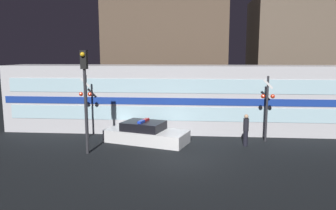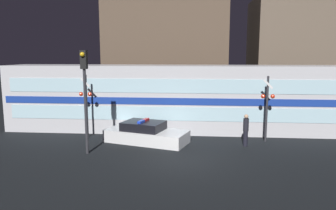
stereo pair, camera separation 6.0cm
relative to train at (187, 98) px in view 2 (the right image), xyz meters
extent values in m
plane|color=black|center=(-0.14, -6.14, -2.14)|extent=(120.00, 120.00, 0.00)
cube|color=silver|center=(0.00, 0.01, 0.00)|extent=(23.45, 2.99, 4.28)
cube|color=#193899|center=(0.00, -1.50, 0.00)|extent=(22.98, 0.03, 0.43)
cube|color=silver|center=(0.00, -1.50, -0.77)|extent=(22.28, 0.02, 0.86)
cube|color=silver|center=(0.00, -1.50, 0.94)|extent=(22.28, 0.02, 0.86)
cube|color=silver|center=(-2.18, -3.16, -1.79)|extent=(5.00, 3.22, 0.70)
cube|color=black|center=(-2.36, -3.11, -1.19)|extent=(2.63, 2.28, 0.48)
cube|color=blue|center=(-2.44, -3.38, -0.89)|extent=(0.36, 0.61, 0.12)
cube|color=red|center=(-2.27, -2.83, -0.89)|extent=(0.36, 0.61, 0.12)
cylinder|color=black|center=(3.34, -3.47, -1.72)|extent=(0.25, 0.25, 0.84)
cylinder|color=black|center=(3.34, -3.47, -0.95)|extent=(0.30, 0.30, 0.70)
sphere|color=tan|center=(3.34, -3.47, -0.48)|extent=(0.23, 0.23, 0.23)
cylinder|color=#2D2D33|center=(4.63, -2.42, -0.25)|extent=(0.12, 0.12, 3.78)
sphere|color=red|center=(4.36, -2.55, 0.51)|extent=(0.24, 0.24, 0.24)
sphere|color=red|center=(4.89, -2.55, 0.51)|extent=(0.24, 0.24, 0.24)
cube|color=white|center=(4.63, -2.50, 1.19)|extent=(0.58, 0.03, 0.58)
cylinder|color=#2D2D33|center=(-5.91, -2.35, -0.24)|extent=(0.12, 0.12, 3.79)
sphere|color=red|center=(-6.18, -2.49, 0.52)|extent=(0.24, 0.24, 0.24)
sphere|color=red|center=(-5.65, -2.49, 0.52)|extent=(0.24, 0.24, 0.24)
cube|color=white|center=(-5.91, -2.43, 1.20)|extent=(0.58, 0.03, 0.58)
cylinder|color=#2D2D33|center=(-4.86, -5.55, 0.00)|extent=(0.15, 0.15, 4.28)
cube|color=black|center=(-4.86, -5.55, 2.59)|extent=(0.30, 0.30, 0.90)
sphere|color=gold|center=(-4.86, -5.74, 2.84)|extent=(0.23, 0.23, 0.23)
cube|color=brown|center=(-2.15, 9.51, 3.20)|extent=(10.77, 6.51, 10.68)
cube|color=brown|center=(9.90, 9.96, 2.83)|extent=(8.45, 6.98, 9.93)
camera|label=1|loc=(0.57, -21.18, 2.86)|focal=35.00mm
camera|label=2|loc=(0.63, -21.18, 2.86)|focal=35.00mm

